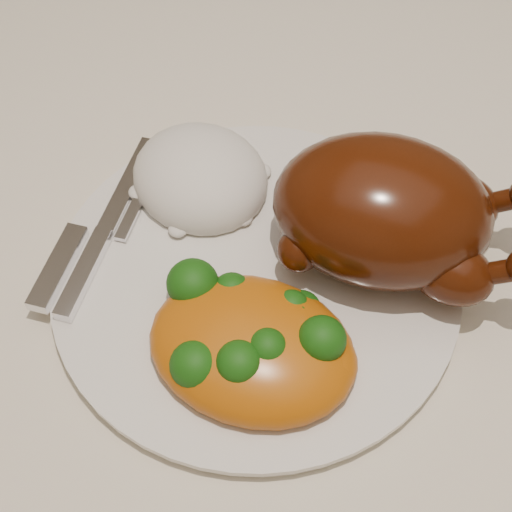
% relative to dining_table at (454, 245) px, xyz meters
% --- Properties ---
extents(floor, '(4.00, 4.00, 0.00)m').
position_rel_dining_table_xyz_m(floor, '(0.00, 0.00, -0.67)').
color(floor, brown).
rests_on(floor, ground).
extents(dining_table, '(1.60, 0.90, 0.76)m').
position_rel_dining_table_xyz_m(dining_table, '(0.00, 0.00, 0.00)').
color(dining_table, brown).
rests_on(dining_table, floor).
extents(tablecloth, '(1.73, 1.03, 0.18)m').
position_rel_dining_table_xyz_m(tablecloth, '(0.00, 0.00, 0.07)').
color(tablecloth, beige).
rests_on(tablecloth, dining_table).
extents(dinner_plate, '(0.32, 0.32, 0.01)m').
position_rel_dining_table_xyz_m(dinner_plate, '(-0.11, -0.18, 0.11)').
color(dinner_plate, silver).
rests_on(dinner_plate, tablecloth).
extents(roast_chicken, '(0.20, 0.15, 0.10)m').
position_rel_dining_table_xyz_m(roast_chicken, '(-0.04, -0.12, 0.16)').
color(roast_chicken, '#461707').
rests_on(roast_chicken, dinner_plate).
extents(rice_mound, '(0.14, 0.13, 0.06)m').
position_rel_dining_table_xyz_m(rice_mound, '(-0.19, -0.13, 0.13)').
color(rice_mound, white).
rests_on(rice_mound, dinner_plate).
extents(mac_and_cheese, '(0.16, 0.13, 0.06)m').
position_rel_dining_table_xyz_m(mac_and_cheese, '(-0.08, -0.24, 0.13)').
color(mac_and_cheese, '#BD4E0C').
rests_on(mac_and_cheese, dinner_plate).
extents(cutlery, '(0.05, 0.18, 0.01)m').
position_rel_dining_table_xyz_m(cutlery, '(-0.23, -0.22, 0.12)').
color(cutlery, silver).
rests_on(cutlery, dinner_plate).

